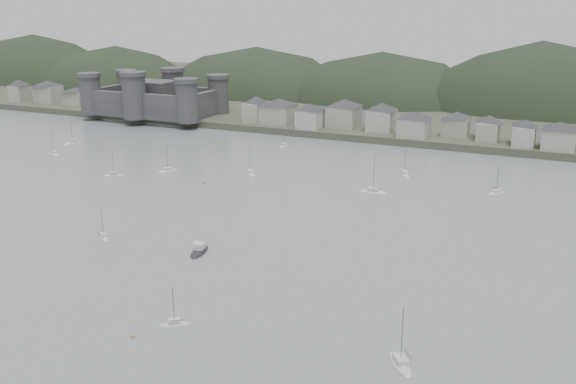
% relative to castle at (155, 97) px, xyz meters
% --- Properties ---
extents(ground, '(900.00, 900.00, 0.00)m').
position_rel_castle_xyz_m(ground, '(120.00, -179.80, -10.96)').
color(ground, slate).
rests_on(ground, ground).
extents(far_shore_land, '(900.00, 250.00, 3.00)m').
position_rel_castle_xyz_m(far_shore_land, '(120.00, 115.20, -9.46)').
color(far_shore_land, '#383D2D').
rests_on(far_shore_land, ground).
extents(forested_ridge, '(851.55, 103.94, 102.57)m').
position_rel_castle_xyz_m(forested_ridge, '(124.83, 89.60, -22.25)').
color(forested_ridge, black).
rests_on(forested_ridge, ground).
extents(castle, '(66.00, 43.00, 20.00)m').
position_rel_castle_xyz_m(castle, '(0.00, 0.00, 0.00)').
color(castle, '#353538').
rests_on(castle, far_shore_land).
extents(waterfront_town, '(451.48, 28.46, 12.92)m').
position_rel_castle_xyz_m(waterfront_town, '(170.59, 3.54, -2.30)').
color(waterfront_town, '#9A968D').
rests_on(waterfront_town, far_shore_land).
extents(sailboat_lead, '(6.03, 4.91, 8.22)m').
position_rel_castle_xyz_m(sailboat_lead, '(86.76, -141.78, -10.78)').
color(sailboat_lead, beige).
rests_on(sailboat_lead, ground).
extents(moored_fleet, '(252.90, 177.65, 13.14)m').
position_rel_castle_xyz_m(moored_fleet, '(122.53, -103.63, -10.79)').
color(moored_fleet, beige).
rests_on(moored_fleet, ground).
extents(motor_launch_far, '(4.71, 8.96, 4.02)m').
position_rel_castle_xyz_m(motor_launch_far, '(113.20, -139.74, -10.68)').
color(motor_launch_far, black).
rests_on(motor_launch_far, ground).
extents(mooring_buoys, '(174.42, 139.96, 0.70)m').
position_rel_castle_xyz_m(mooring_buoys, '(120.34, -116.99, -10.81)').
color(mooring_buoys, '#AF713A').
rests_on(mooring_buoys, ground).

